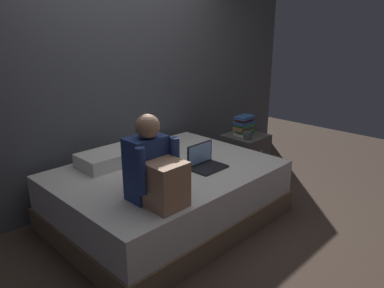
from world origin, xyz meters
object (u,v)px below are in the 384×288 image
(person_sitting, at_px, (154,170))
(pillow, at_px, (110,158))
(nightstand, at_px, (245,157))
(mug, at_px, (248,136))
(book_stack, at_px, (244,125))
(bed, at_px, (167,194))
(laptop, at_px, (205,162))

(person_sitting, relative_size, pillow, 1.17)
(nightstand, height_order, mug, mug)
(person_sitting, distance_m, pillow, 0.92)
(book_stack, bearing_deg, bed, -176.20)
(pillow, relative_size, mug, 6.22)
(nightstand, distance_m, laptop, 1.12)
(laptop, distance_m, book_stack, 1.08)
(book_stack, bearing_deg, mug, -128.33)
(nightstand, bearing_deg, person_sitting, -164.71)
(bed, relative_size, mug, 22.22)
(nightstand, xyz_separation_m, pillow, (-1.61, 0.39, 0.31))
(bed, xyz_separation_m, mug, (1.17, -0.06, 0.34))
(bed, distance_m, laptop, 0.48)
(laptop, height_order, pillow, laptop)
(bed, xyz_separation_m, pillow, (-0.31, 0.45, 0.33))
(bed, relative_size, pillow, 3.57)
(pillow, bearing_deg, laptop, -50.29)
(nightstand, distance_m, mug, 0.37)
(laptop, bearing_deg, pillow, 129.71)
(nightstand, height_order, pillow, pillow)
(nightstand, distance_m, pillow, 1.69)
(laptop, height_order, book_stack, book_stack)
(mug, bearing_deg, nightstand, 42.69)
(person_sitting, height_order, pillow, person_sitting)
(mug, bearing_deg, laptop, -168.69)
(bed, relative_size, laptop, 6.25)
(bed, height_order, laptop, laptop)
(bed, relative_size, nightstand, 3.62)
(nightstand, xyz_separation_m, mug, (-0.13, -0.12, 0.32))
(bed, distance_m, pillow, 0.64)
(nightstand, height_order, person_sitting, person_sitting)
(laptop, height_order, mug, laptop)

